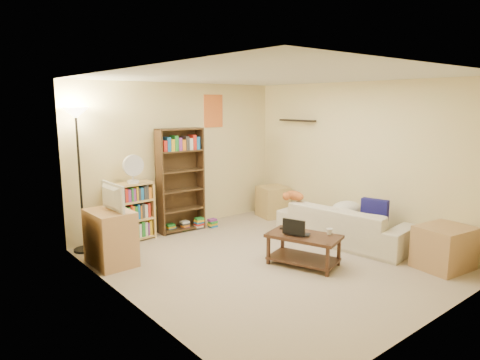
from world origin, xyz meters
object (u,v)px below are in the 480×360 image
at_px(mug, 329,232).
at_px(side_table, 273,202).
at_px(television, 108,197).
at_px(short_bookshelf, 131,212).
at_px(tabby_cat, 293,196).
at_px(laptop, 298,233).
at_px(end_cabinet, 444,247).
at_px(tv_stand, 111,238).
at_px(tall_bookshelf, 181,178).
at_px(sofa, 344,224).
at_px(desk_fan, 133,168).
at_px(floor_lamp, 77,138).
at_px(coffee_table, 304,245).

bearing_deg(mug, side_table, 63.30).
height_order(television, short_bookshelf, television).
xyz_separation_m(tabby_cat, laptop, (-0.84, -0.90, -0.24)).
bearing_deg(television, end_cabinet, -132.33).
xyz_separation_m(tv_stand, tall_bookshelf, (1.56, 0.72, 0.55)).
relative_size(mug, side_table, 0.21).
distance_m(laptop, short_bookshelf, 2.70).
relative_size(tall_bookshelf, short_bookshelf, 1.88).
bearing_deg(short_bookshelf, end_cabinet, -55.33).
relative_size(sofa, laptop, 5.14).
distance_m(mug, tall_bookshelf, 2.74).
distance_m(short_bookshelf, end_cabinet, 4.58).
distance_m(tabby_cat, end_cabinet, 2.33).
bearing_deg(end_cabinet, laptop, 136.02).
height_order(laptop, television, television).
height_order(sofa, laptop, sofa).
relative_size(tabby_cat, desk_fan, 1.07).
bearing_deg(desk_fan, floor_lamp, 176.80).
height_order(short_bookshelf, floor_lamp, floor_lamp).
relative_size(sofa, television, 3.36).
bearing_deg(television, desk_fan, -45.84).
height_order(desk_fan, floor_lamp, floor_lamp).
bearing_deg(tabby_cat, laptop, -133.21).
distance_m(coffee_table, tv_stand, 2.61).
distance_m(desk_fan, end_cabinet, 4.59).
height_order(coffee_table, television, television).
distance_m(short_bookshelf, side_table, 2.79).
bearing_deg(short_bookshelf, mug, -60.11).
distance_m(tv_stand, television, 0.56).
xyz_separation_m(tall_bookshelf, end_cabinet, (1.79, -3.65, -0.64)).
xyz_separation_m(coffee_table, desk_fan, (-1.29, 2.39, 0.89)).
xyz_separation_m(coffee_table, short_bookshelf, (-1.34, 2.44, 0.19)).
relative_size(desk_fan, side_table, 0.77).
distance_m(television, tall_bookshelf, 1.72).
height_order(laptop, desk_fan, desk_fan).
height_order(coffee_table, tall_bookshelf, tall_bookshelf).
distance_m(tall_bookshelf, end_cabinet, 4.12).
bearing_deg(tabby_cat, sofa, -63.52).
height_order(floor_lamp, end_cabinet, floor_lamp).
distance_m(mug, floor_lamp, 3.75).
bearing_deg(sofa, end_cabinet, 178.78).
height_order(tall_bookshelf, short_bookshelf, tall_bookshelf).
xyz_separation_m(mug, floor_lamp, (-2.37, 2.65, 1.22)).
distance_m(sofa, short_bookshelf, 3.35).
xyz_separation_m(sofa, mug, (-0.91, -0.44, 0.16)).
distance_m(tabby_cat, laptop, 1.25).
bearing_deg(television, sofa, -115.60).
height_order(tall_bookshelf, desk_fan, tall_bookshelf).
height_order(sofa, mug, sofa).
relative_size(tabby_cat, tv_stand, 0.64).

